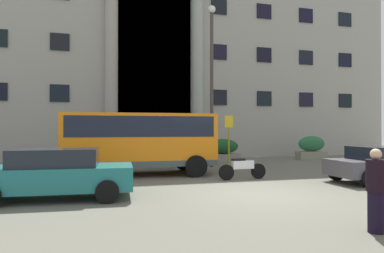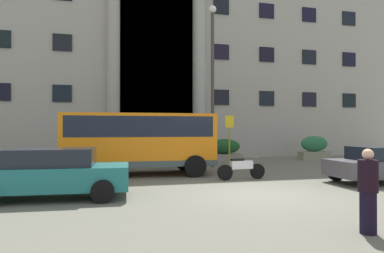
{
  "view_description": "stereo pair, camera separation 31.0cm",
  "coord_description": "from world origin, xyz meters",
  "px_view_note": "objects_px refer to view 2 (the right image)",
  "views": [
    {
      "loc": [
        -4.78,
        -9.51,
        1.96
      ],
      "look_at": [
        -0.43,
        6.07,
        2.09
      ],
      "focal_mm": 32.54,
      "sensor_mm": 36.0,
      "label": 1
    },
    {
      "loc": [
        -4.48,
        -9.59,
        1.96
      ],
      "look_at": [
        -0.43,
        6.07,
        2.09
      ],
      "focal_mm": 32.54,
      "sensor_mm": 36.0,
      "label": 2
    }
  ],
  "objects_px": {
    "hedge_planter_east": "(314,148)",
    "lamppost_plaza_centre": "(212,74)",
    "parked_estate_mid": "(52,173)",
    "bus_stop_sign": "(229,136)",
    "hedge_planter_far_west": "(224,151)",
    "scooter_by_planter": "(25,174)",
    "motorcycle_near_kerb": "(240,168)",
    "pedestrian_man_crossing": "(368,191)",
    "orange_minibus": "(140,138)",
    "parked_coupe_end": "(383,164)",
    "hedge_planter_west": "(95,152)"
  },
  "relations": [
    {
      "from": "parked_estate_mid",
      "to": "scooter_by_planter",
      "type": "xyz_separation_m",
      "value": [
        -1.18,
        2.36,
        -0.27
      ]
    },
    {
      "from": "hedge_planter_west",
      "to": "hedge_planter_east",
      "type": "height_order",
      "value": "hedge_planter_east"
    },
    {
      "from": "scooter_by_planter",
      "to": "pedestrian_man_crossing",
      "type": "relative_size",
      "value": 1.29
    },
    {
      "from": "orange_minibus",
      "to": "hedge_planter_west",
      "type": "bearing_deg",
      "value": 113.75
    },
    {
      "from": "motorcycle_near_kerb",
      "to": "parked_coupe_end",
      "type": "bearing_deg",
      "value": -26.62
    },
    {
      "from": "pedestrian_man_crossing",
      "to": "hedge_planter_east",
      "type": "bearing_deg",
      "value": -87.99
    },
    {
      "from": "parked_estate_mid",
      "to": "bus_stop_sign",
      "type": "bearing_deg",
      "value": 42.18
    },
    {
      "from": "hedge_planter_east",
      "to": "parked_estate_mid",
      "type": "xyz_separation_m",
      "value": [
        -14.77,
        -9.46,
        -0.01
      ]
    },
    {
      "from": "hedge_planter_east",
      "to": "motorcycle_near_kerb",
      "type": "distance_m",
      "value": 10.98
    },
    {
      "from": "bus_stop_sign",
      "to": "parked_estate_mid",
      "type": "xyz_separation_m",
      "value": [
        -7.58,
        -6.01,
        -0.91
      ]
    },
    {
      "from": "bus_stop_sign",
      "to": "scooter_by_planter",
      "type": "xyz_separation_m",
      "value": [
        -8.76,
        -3.65,
        -1.18
      ]
    },
    {
      "from": "parked_coupe_end",
      "to": "motorcycle_near_kerb",
      "type": "distance_m",
      "value": 5.18
    },
    {
      "from": "motorcycle_near_kerb",
      "to": "parked_estate_mid",
      "type": "bearing_deg",
      "value": -164.55
    },
    {
      "from": "hedge_planter_east",
      "to": "parked_coupe_end",
      "type": "bearing_deg",
      "value": -110.21
    },
    {
      "from": "hedge_planter_west",
      "to": "hedge_planter_east",
      "type": "relative_size",
      "value": 0.85
    },
    {
      "from": "hedge_planter_far_west",
      "to": "parked_coupe_end",
      "type": "relative_size",
      "value": 0.52
    },
    {
      "from": "scooter_by_planter",
      "to": "hedge_planter_east",
      "type": "bearing_deg",
      "value": 17.02
    },
    {
      "from": "hedge_planter_far_west",
      "to": "lamppost_plaza_centre",
      "type": "height_order",
      "value": "lamppost_plaza_centre"
    },
    {
      "from": "bus_stop_sign",
      "to": "parked_estate_mid",
      "type": "height_order",
      "value": "bus_stop_sign"
    },
    {
      "from": "motorcycle_near_kerb",
      "to": "pedestrian_man_crossing",
      "type": "bearing_deg",
      "value": -95.73
    },
    {
      "from": "hedge_planter_far_west",
      "to": "hedge_planter_east",
      "type": "height_order",
      "value": "hedge_planter_east"
    },
    {
      "from": "pedestrian_man_crossing",
      "to": "lamppost_plaza_centre",
      "type": "relative_size",
      "value": 0.19
    },
    {
      "from": "parked_estate_mid",
      "to": "scooter_by_planter",
      "type": "relative_size",
      "value": 2.11
    },
    {
      "from": "hedge_planter_east",
      "to": "motorcycle_near_kerb",
      "type": "height_order",
      "value": "hedge_planter_east"
    },
    {
      "from": "parked_coupe_end",
      "to": "pedestrian_man_crossing",
      "type": "relative_size",
      "value": 2.52
    },
    {
      "from": "scooter_by_planter",
      "to": "motorcycle_near_kerb",
      "type": "bearing_deg",
      "value": -8.52
    },
    {
      "from": "scooter_by_planter",
      "to": "hedge_planter_west",
      "type": "bearing_deg",
      "value": 66.17
    },
    {
      "from": "hedge_planter_east",
      "to": "orange_minibus",
      "type": "bearing_deg",
      "value": -157.7
    },
    {
      "from": "hedge_planter_far_west",
      "to": "scooter_by_planter",
      "type": "relative_size",
      "value": 1.01
    },
    {
      "from": "bus_stop_sign",
      "to": "pedestrian_man_crossing",
      "type": "height_order",
      "value": "bus_stop_sign"
    },
    {
      "from": "lamppost_plaza_centre",
      "to": "bus_stop_sign",
      "type": "bearing_deg",
      "value": -49.92
    },
    {
      "from": "orange_minibus",
      "to": "parked_coupe_end",
      "type": "bearing_deg",
      "value": -25.98
    },
    {
      "from": "parked_estate_mid",
      "to": "pedestrian_man_crossing",
      "type": "xyz_separation_m",
      "value": [
        6.19,
        -5.0,
        0.07
      ]
    },
    {
      "from": "hedge_planter_east",
      "to": "hedge_planter_far_west",
      "type": "bearing_deg",
      "value": 179.53
    },
    {
      "from": "orange_minibus",
      "to": "hedge_planter_east",
      "type": "bearing_deg",
      "value": 24.82
    },
    {
      "from": "hedge_planter_far_west",
      "to": "parked_estate_mid",
      "type": "bearing_deg",
      "value": -132.06
    },
    {
      "from": "pedestrian_man_crossing",
      "to": "motorcycle_near_kerb",
      "type": "bearing_deg",
      "value": -60.42
    },
    {
      "from": "parked_coupe_end",
      "to": "motorcycle_near_kerb",
      "type": "relative_size",
      "value": 2.02
    },
    {
      "from": "bus_stop_sign",
      "to": "parked_estate_mid",
      "type": "bearing_deg",
      "value": -141.61
    },
    {
      "from": "bus_stop_sign",
      "to": "hedge_planter_east",
      "type": "height_order",
      "value": "bus_stop_sign"
    },
    {
      "from": "orange_minibus",
      "to": "lamppost_plaza_centre",
      "type": "distance_m",
      "value": 5.63
    },
    {
      "from": "bus_stop_sign",
      "to": "motorcycle_near_kerb",
      "type": "relative_size",
      "value": 1.34
    },
    {
      "from": "hedge_planter_far_west",
      "to": "parked_estate_mid",
      "type": "relative_size",
      "value": 0.48
    },
    {
      "from": "hedge_planter_far_west",
      "to": "parked_estate_mid",
      "type": "height_order",
      "value": "parked_estate_mid"
    },
    {
      "from": "hedge_planter_east",
      "to": "lamppost_plaza_centre",
      "type": "height_order",
      "value": "lamppost_plaza_centre"
    },
    {
      "from": "lamppost_plaza_centre",
      "to": "motorcycle_near_kerb",
      "type": "bearing_deg",
      "value": -94.34
    },
    {
      "from": "orange_minibus",
      "to": "scooter_by_planter",
      "type": "bearing_deg",
      "value": -148.8
    },
    {
      "from": "hedge_planter_east",
      "to": "lamppost_plaza_centre",
      "type": "distance_m",
      "value": 9.26
    },
    {
      "from": "pedestrian_man_crossing",
      "to": "scooter_by_planter",
      "type": "bearing_deg",
      "value": -12.25
    },
    {
      "from": "parked_estate_mid",
      "to": "lamppost_plaza_centre",
      "type": "bearing_deg",
      "value": 48.14
    }
  ]
}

